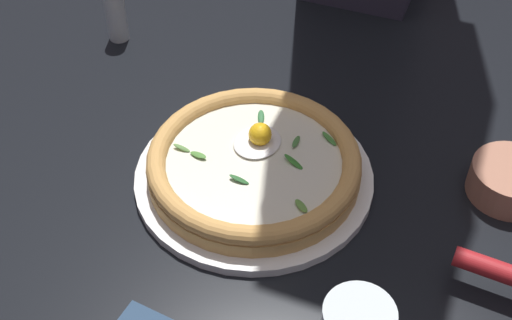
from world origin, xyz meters
The scene contains 5 objects.
ground_plane centered at (0.00, 0.00, -0.01)m, with size 2.40×2.40×0.03m, color black.
pizza_plate centered at (0.00, 0.01, 0.01)m, with size 0.30×0.30×0.01m, color white.
pizza centered at (0.00, 0.01, 0.03)m, with size 0.27×0.27×0.05m.
side_bowl centered at (0.16, -0.26, 0.02)m, with size 0.10×0.10×0.04m, color #B3755A.
pepper_shaker centered at (0.14, 0.37, 0.04)m, with size 0.03×0.03×0.09m, color silver.
Camera 1 is at (-0.48, -0.32, 0.62)m, focal length 47.08 mm.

